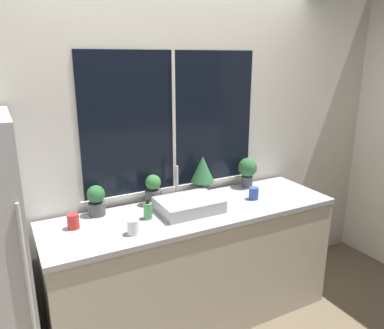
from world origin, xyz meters
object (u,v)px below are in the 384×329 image
(sink, at_px, (189,205))
(mug_red, at_px, (73,221))
(potted_plant_far_left, at_px, (96,200))
(potted_plant_center_left, at_px, (153,190))
(soap_bottle, at_px, (148,210))
(potted_plant_center_right, at_px, (203,172))
(potted_plant_far_right, at_px, (247,170))
(mug_blue, at_px, (254,193))
(mug_white, at_px, (133,227))

(sink, xyz_separation_m, mug_red, (-0.80, 0.08, 0.00))
(potted_plant_far_left, bearing_deg, potted_plant_center_left, 0.00)
(soap_bottle, bearing_deg, potted_plant_center_right, 22.11)
(potted_plant_center_left, relative_size, mug_red, 2.33)
(potted_plant_center_left, bearing_deg, potted_plant_far_right, 0.00)
(potted_plant_far_left, relative_size, soap_bottle, 1.52)
(potted_plant_far_left, distance_m, mug_blue, 1.20)
(mug_blue, distance_m, mug_white, 1.05)
(potted_plant_far_left, bearing_deg, sink, -20.62)
(potted_plant_far_left, xyz_separation_m, soap_bottle, (0.30, -0.23, -0.05))
(sink, distance_m, mug_white, 0.51)
(mug_blue, distance_m, mug_red, 1.37)
(potted_plant_center_left, xyz_separation_m, soap_bottle, (-0.13, -0.23, -0.05))
(potted_plant_center_left, xyz_separation_m, mug_red, (-0.62, -0.15, -0.06))
(soap_bottle, xyz_separation_m, mug_red, (-0.49, 0.08, -0.01))
(potted_plant_center_left, height_order, potted_plant_center_right, potted_plant_center_right)
(potted_plant_far_left, bearing_deg, potted_plant_center_right, 0.00)
(soap_bottle, relative_size, mug_blue, 1.52)
(sink, relative_size, potted_plant_far_right, 1.75)
(potted_plant_far_right, bearing_deg, potted_plant_far_left, 180.00)
(potted_plant_far_right, height_order, mug_white, potted_plant_far_right)
(potted_plant_far_right, height_order, mug_blue, potted_plant_far_right)
(potted_plant_far_left, distance_m, potted_plant_center_right, 0.86)
(potted_plant_far_left, distance_m, mug_red, 0.25)
(potted_plant_center_left, relative_size, mug_blue, 2.46)
(potted_plant_center_left, relative_size, potted_plant_far_right, 0.92)
(sink, xyz_separation_m, mug_blue, (0.56, -0.04, 0.00))
(potted_plant_center_right, relative_size, mug_red, 3.24)
(mug_red, bearing_deg, mug_blue, -4.99)
(mug_blue, xyz_separation_m, mug_white, (-1.04, -0.14, 0.00))
(mug_blue, bearing_deg, potted_plant_far_right, 64.64)
(potted_plant_center_right, height_order, mug_blue, potted_plant_center_right)
(potted_plant_center_left, distance_m, mug_red, 0.64)
(potted_plant_center_right, bearing_deg, soap_bottle, -157.89)
(potted_plant_far_left, height_order, mug_white, potted_plant_far_left)
(potted_plant_far_left, bearing_deg, mug_white, -72.42)
(mug_blue, bearing_deg, sink, 176.39)
(soap_bottle, xyz_separation_m, mug_white, (-0.17, -0.18, -0.01))
(sink, distance_m, potted_plant_center_right, 0.37)
(potted_plant_center_left, xyz_separation_m, mug_white, (-0.30, -0.41, -0.06))
(mug_white, bearing_deg, potted_plant_far_left, 107.58)
(sink, relative_size, potted_plant_center_right, 1.37)
(mug_blue, xyz_separation_m, mug_red, (-1.36, 0.12, 0.00))
(potted_plant_far_right, bearing_deg, potted_plant_center_left, 180.00)
(potted_plant_far_left, distance_m, mug_white, 0.43)
(potted_plant_center_right, height_order, potted_plant_far_right, potted_plant_center_right)
(mug_white, bearing_deg, potted_plant_far_right, 19.15)
(potted_plant_center_right, height_order, soap_bottle, potted_plant_center_right)
(potted_plant_far_right, bearing_deg, mug_red, -174.38)
(potted_plant_far_left, relative_size, mug_white, 2.23)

